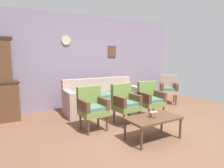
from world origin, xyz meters
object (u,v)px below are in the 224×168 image
Objects in this scene: armchair_by_doorway at (150,98)px; floor_vase_by_wall at (165,87)px; coffee_table at (153,119)px; armchair_near_cabinet at (92,106)px; armchair_row_middle at (125,102)px; wingback_chair_by_fireplace at (168,88)px; book_stack_on_table at (153,114)px; floral_couch at (102,100)px.

floor_vase_by_wall is (2.02, 1.54, -0.12)m from armchair_by_doorway.
coffee_table is at bearing -128.85° from armchair_by_doorway.
armchair_near_cabinet reaches higher than coffee_table.
armchair_row_middle is 1.00× the size of armchair_by_doorway.
wingback_chair_by_fireplace is (2.26, 0.88, 0.00)m from armchair_row_middle.
floor_vase_by_wall is at bearing 41.88° from coffee_table.
armchair_row_middle is 0.90× the size of coffee_table.
book_stack_on_table reaches higher than coffee_table.
armchair_near_cabinet and armchair_row_middle have the same top height.
floral_couch reaches higher than coffee_table.
coffee_table is (-0.78, -0.97, -0.12)m from armchair_by_doorway.
floral_couch is 2.11m from book_stack_on_table.
armchair_row_middle is (0.80, -0.04, 0.00)m from armchair_near_cabinet.
coffee_table is 3.76m from floor_vase_by_wall.
book_stack_on_table is at bearing -53.67° from armchair_near_cabinet.
wingback_chair_by_fireplace reaches higher than book_stack_on_table.
floral_couch is 1.36m from armchair_by_doorway.
armchair_near_cabinet is at bearing -157.12° from floor_vase_by_wall.
floral_couch and wingback_chair_by_fireplace have the same top height.
coffee_table is 0.10m from book_stack_on_table.
armchair_near_cabinet is 3.87m from floor_vase_by_wall.
armchair_near_cabinet is 1.00× the size of wingback_chair_by_fireplace.
armchair_by_doorway is 1.00× the size of wingback_chair_by_fireplace.
floral_couch is 2.31× the size of wingback_chair_by_fireplace.
armchair_row_middle reaches higher than book_stack_on_table.
armchair_by_doorway is (1.54, -0.04, 0.00)m from armchair_near_cabinet.
armchair_row_middle is 3.16m from floor_vase_by_wall.
armchair_row_middle is 2.43m from wingback_chair_by_fireplace.
armchair_row_middle reaches higher than coffee_table.
floral_couch and armchair_row_middle have the same top height.
armchair_row_middle is 0.98m from book_stack_on_table.
book_stack_on_table is (-0.01, -0.01, 0.10)m from coffee_table.
coffee_table is at bearing -91.01° from floral_couch.
armchair_near_cabinet is at bearing -164.61° from wingback_chair_by_fireplace.
floor_vase_by_wall is at bearing 22.88° from armchair_near_cabinet.
armchair_by_doorway is at bearing 0.05° from armchair_row_middle.
wingback_chair_by_fireplace reaches higher than floor_vase_by_wall.
armchair_row_middle is 0.74m from armchair_by_doorway.
armchair_by_doorway is at bearing -56.52° from floral_couch.
armchair_near_cabinet is 0.90× the size of coffee_table.
floral_couch is 2.31× the size of armchair_by_doorway.
book_stack_on_table is at bearing -129.11° from armchair_by_doorway.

